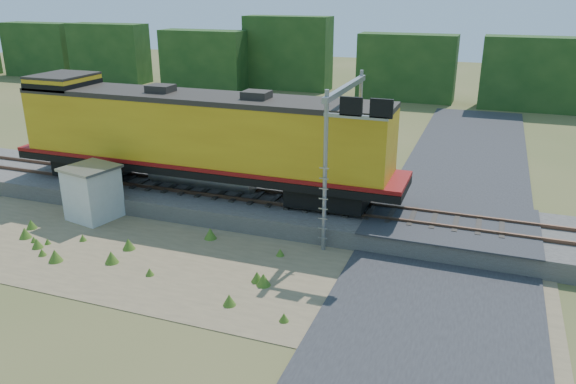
% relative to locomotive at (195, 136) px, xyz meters
% --- Properties ---
extents(ground, '(140.00, 140.00, 0.00)m').
position_rel_locomotive_xyz_m(ground, '(4.99, -6.00, -3.45)').
color(ground, '#475123').
rests_on(ground, ground).
extents(ballast, '(70.00, 5.00, 0.80)m').
position_rel_locomotive_xyz_m(ballast, '(4.99, -0.00, -3.05)').
color(ballast, slate).
rests_on(ballast, ground).
extents(rails, '(70.00, 1.54, 0.16)m').
position_rel_locomotive_xyz_m(rails, '(4.99, -0.00, -2.57)').
color(rails, brown).
rests_on(rails, ballast).
extents(dirt_shoulder, '(26.00, 8.00, 0.03)m').
position_rel_locomotive_xyz_m(dirt_shoulder, '(2.99, -5.50, -3.43)').
color(dirt_shoulder, '#8C7754').
rests_on(dirt_shoulder, ground).
extents(road, '(7.00, 66.00, 0.86)m').
position_rel_locomotive_xyz_m(road, '(11.99, -5.26, -3.36)').
color(road, '#38383A').
rests_on(road, ground).
extents(tree_line_north, '(130.00, 3.00, 6.50)m').
position_rel_locomotive_xyz_m(tree_line_north, '(4.99, 32.00, -0.38)').
color(tree_line_north, '#193C15').
rests_on(tree_line_north, ground).
extents(weed_clumps, '(15.00, 6.20, 0.56)m').
position_rel_locomotive_xyz_m(weed_clumps, '(1.49, -5.90, -3.45)').
color(weed_clumps, '#466D1F').
rests_on(weed_clumps, ground).
extents(locomotive, '(19.55, 2.98, 5.04)m').
position_rel_locomotive_xyz_m(locomotive, '(0.00, 0.00, 0.00)').
color(locomotive, black).
rests_on(locomotive, rails).
extents(shed, '(2.51, 2.51, 2.50)m').
position_rel_locomotive_xyz_m(shed, '(-3.63, -3.20, -2.18)').
color(shed, silver).
rests_on(shed, ground).
extents(signal_gantry, '(2.59, 6.20, 6.53)m').
position_rel_locomotive_xyz_m(signal_gantry, '(7.58, -0.65, 1.48)').
color(signal_gantry, gray).
rests_on(signal_gantry, ground).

